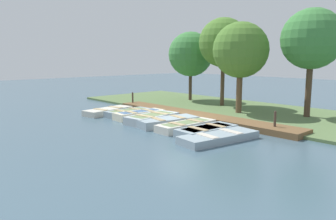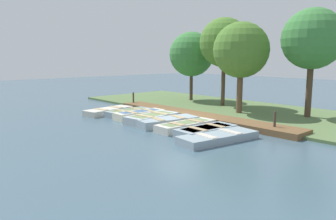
{
  "view_description": "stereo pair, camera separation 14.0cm",
  "coord_description": "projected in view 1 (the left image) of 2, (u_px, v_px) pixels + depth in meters",
  "views": [
    {
      "loc": [
        12.02,
        12.14,
        3.35
      ],
      "look_at": [
        0.7,
        -0.28,
        0.65
      ],
      "focal_mm": 35.0,
      "sensor_mm": 36.0,
      "label": 1
    },
    {
      "loc": [
        11.92,
        12.23,
        3.35
      ],
      "look_at": [
        0.7,
        -0.28,
        0.65
      ],
      "focal_mm": 35.0,
      "sensor_mm": 36.0,
      "label": 2
    }
  ],
  "objects": [
    {
      "name": "rowboat_6",
      "position": [
        207.0,
        131.0,
        14.35
      ],
      "size": [
        2.96,
        1.32,
        0.37
      ],
      "rotation": [
        0.0,
        0.0,
        -0.06
      ],
      "color": "#8C9EA8",
      "rests_on": "ground_plane"
    },
    {
      "name": "park_tree_right",
      "position": [
        312.0,
        39.0,
        17.38
      ],
      "size": [
        3.24,
        3.24,
        5.95
      ],
      "color": "#4C3828",
      "rests_on": "ground_plane"
    },
    {
      "name": "rowboat_2",
      "position": [
        139.0,
        114.0,
        18.25
      ],
      "size": [
        2.95,
        1.14,
        0.42
      ],
      "rotation": [
        0.0,
        0.0,
        -0.05
      ],
      "color": "beige",
      "rests_on": "ground_plane"
    },
    {
      "name": "shore_bank",
      "position": [
        237.0,
        110.0,
        20.7
      ],
      "size": [
        8.0,
        24.0,
        0.13
      ],
      "color": "#567042",
      "rests_on": "ground_plane"
    },
    {
      "name": "park_tree_center",
      "position": [
        241.0,
        50.0,
        18.78
      ],
      "size": [
        3.21,
        3.21,
        5.38
      ],
      "color": "brown",
      "rests_on": "ground_plane"
    },
    {
      "name": "ground_plane",
      "position": [
        181.0,
        121.0,
        17.39
      ],
      "size": [
        80.0,
        80.0,
        0.0
      ],
      "primitive_type": "plane",
      "color": "#425B6B"
    },
    {
      "name": "rowboat_1",
      "position": [
        128.0,
        113.0,
        19.02
      ],
      "size": [
        2.75,
        1.08,
        0.38
      ],
      "rotation": [
        0.0,
        0.0,
        0.05
      ],
      "color": "#8C9EA8",
      "rests_on": "ground_plane"
    },
    {
      "name": "rowboat_3",
      "position": [
        152.0,
        118.0,
        17.1
      ],
      "size": [
        3.08,
        1.56,
        0.43
      ],
      "rotation": [
        0.0,
        0.0,
        0.11
      ],
      "color": "#B2BCC1",
      "rests_on": "ground_plane"
    },
    {
      "name": "mooring_post_near",
      "position": [
        133.0,
        99.0,
        22.46
      ],
      "size": [
        0.11,
        0.11,
        1.01
      ],
      "color": "#47382D",
      "rests_on": "ground_plane"
    },
    {
      "name": "rowboat_7",
      "position": [
        219.0,
        137.0,
        13.25
      ],
      "size": [
        3.61,
        1.69,
        0.34
      ],
      "rotation": [
        0.0,
        0.0,
        -0.14
      ],
      "color": "#8C9EA8",
      "rests_on": "ground_plane"
    },
    {
      "name": "rowboat_4",
      "position": [
        168.0,
        122.0,
        16.27
      ],
      "size": [
        3.26,
        1.7,
        0.41
      ],
      "rotation": [
        0.0,
        0.0,
        -0.18
      ],
      "color": "#8C9EA8",
      "rests_on": "ground_plane"
    },
    {
      "name": "mooring_post_far",
      "position": [
        275.0,
        122.0,
        14.65
      ],
      "size": [
        0.11,
        0.11,
        1.01
      ],
      "color": "#47382D",
      "rests_on": "ground_plane"
    },
    {
      "name": "park_tree_left",
      "position": [
        224.0,
        43.0,
        21.61
      ],
      "size": [
        3.26,
        3.26,
        5.96
      ],
      "color": "#4C3828",
      "rests_on": "ground_plane"
    },
    {
      "name": "dock_walkway",
      "position": [
        197.0,
        116.0,
        18.17
      ],
      "size": [
        1.4,
        12.36,
        0.29
      ],
      "color": "brown",
      "rests_on": "ground_plane"
    },
    {
      "name": "park_tree_far_left",
      "position": [
        191.0,
        54.0,
        24.56
      ],
      "size": [
        3.33,
        3.33,
        5.27
      ],
      "color": "#4C3828",
      "rests_on": "ground_plane"
    },
    {
      "name": "rowboat_0",
      "position": [
        108.0,
        111.0,
        19.66
      ],
      "size": [
        3.22,
        1.6,
        0.36
      ],
      "rotation": [
        0.0,
        0.0,
        0.17
      ],
      "color": "beige",
      "rests_on": "ground_plane"
    },
    {
      "name": "rowboat_5",
      "position": [
        186.0,
        126.0,
        15.38
      ],
      "size": [
        3.14,
        1.07,
        0.37
      ],
      "rotation": [
        0.0,
        0.0,
        -0.02
      ],
      "color": "beige",
      "rests_on": "ground_plane"
    }
  ]
}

